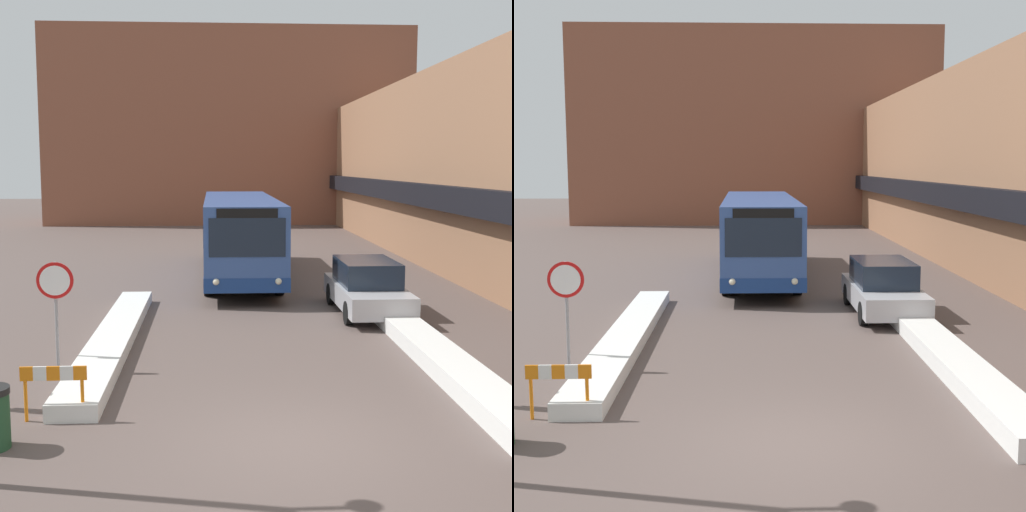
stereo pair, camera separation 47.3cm
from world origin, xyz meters
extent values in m
plane|color=brown|center=(0.00, 0.00, 0.00)|extent=(160.00, 160.00, 0.00)
cube|color=#996B4C|center=(10.00, 24.00, 4.07)|extent=(5.00, 60.00, 8.15)
cube|color=black|center=(7.25, 24.00, 3.05)|extent=(0.50, 60.00, 0.90)
cube|color=brown|center=(0.00, 43.46, 6.90)|extent=(26.00, 8.00, 13.80)
cube|color=silver|center=(-3.60, 6.38, 0.16)|extent=(0.90, 10.62, 0.32)
cube|color=silver|center=(3.60, 5.19, 0.19)|extent=(0.90, 12.10, 0.38)
cube|color=#335193|center=(-0.21, 16.38, 1.76)|extent=(2.58, 12.08, 2.56)
cube|color=navy|center=(-0.21, 16.38, 0.70)|extent=(2.60, 12.10, 0.45)
cube|color=#192333|center=(-0.21, 16.38, 2.11)|extent=(2.60, 11.11, 0.70)
cube|color=#192333|center=(-0.21, 10.33, 2.14)|extent=(2.27, 0.03, 1.15)
cube|color=black|center=(-0.21, 10.33, 2.85)|extent=(1.80, 0.03, 0.28)
sphere|color=#F2EAC6|center=(-1.14, 10.32, 0.83)|extent=(0.20, 0.20, 0.20)
sphere|color=#F2EAC6|center=(0.71, 10.32, 0.83)|extent=(0.20, 0.20, 0.20)
cylinder|color=black|center=(-1.38, 12.63, 0.56)|extent=(0.28, 1.13, 1.13)
cylinder|color=black|center=(0.96, 12.63, 0.56)|extent=(0.28, 1.13, 1.13)
cylinder|color=black|center=(-1.38, 20.12, 0.56)|extent=(0.28, 1.13, 1.13)
cylinder|color=black|center=(0.96, 20.12, 0.56)|extent=(0.28, 1.13, 1.13)
cube|color=#B7B7BC|center=(3.20, 9.51, 0.55)|extent=(1.77, 4.64, 0.59)
cube|color=#192333|center=(3.20, 9.62, 1.20)|extent=(1.56, 2.55, 0.70)
cylinder|color=black|center=(4.01, 8.07, 0.32)|extent=(0.20, 0.64, 0.64)
cylinder|color=black|center=(2.39, 8.07, 0.32)|extent=(0.20, 0.64, 0.64)
cylinder|color=black|center=(4.01, 10.94, 0.32)|extent=(0.20, 0.64, 0.64)
cylinder|color=black|center=(2.39, 10.94, 0.32)|extent=(0.20, 0.64, 0.64)
cylinder|color=gray|center=(-4.48, 4.29, 1.14)|extent=(0.07, 0.07, 2.28)
cylinder|color=red|center=(-4.48, 4.27, 1.90)|extent=(0.76, 0.03, 0.76)
cylinder|color=white|center=(-4.48, 4.26, 1.90)|extent=(0.62, 0.02, 0.62)
cylinder|color=orange|center=(-4.36, 1.24, 0.35)|extent=(0.06, 0.06, 0.70)
cylinder|color=orange|center=(-3.42, 1.24, 0.35)|extent=(0.06, 0.06, 0.70)
cube|color=orange|center=(-4.33, 1.24, 0.82)|extent=(0.22, 0.04, 0.24)
cube|color=white|center=(-4.11, 1.24, 0.82)|extent=(0.22, 0.04, 0.24)
cube|color=orange|center=(-3.89, 1.24, 0.82)|extent=(0.22, 0.04, 0.24)
cube|color=white|center=(-3.67, 1.24, 0.82)|extent=(0.22, 0.04, 0.24)
cube|color=orange|center=(-3.45, 1.24, 0.82)|extent=(0.22, 0.04, 0.24)
camera|label=1|loc=(-1.21, -10.45, 4.28)|focal=50.00mm
camera|label=2|loc=(-0.74, -10.48, 4.28)|focal=50.00mm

